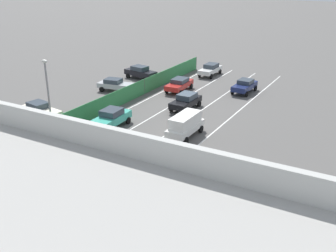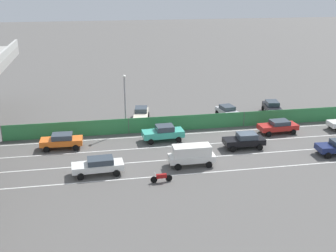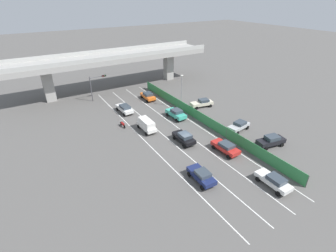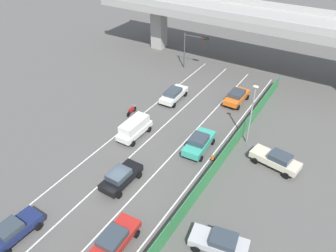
{
  "view_description": "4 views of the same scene",
  "coord_description": "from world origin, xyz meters",
  "views": [
    {
      "loc": [
        -18.13,
        36.08,
        14.1
      ],
      "look_at": [
        -1.88,
        7.3,
        0.84
      ],
      "focal_mm": 42.87,
      "sensor_mm": 36.0,
      "label": 1
    },
    {
      "loc": [
        -39.35,
        15.76,
        16.89
      ],
      "look_at": [
        2.59,
        8.04,
        2.03
      ],
      "focal_mm": 45.08,
      "sensor_mm": 36.0,
      "label": 2
    },
    {
      "loc": [
        -19.88,
        -27.35,
        20.92
      ],
      "look_at": [
        -0.26,
        4.93,
        0.86
      ],
      "focal_mm": 26.87,
      "sensor_mm": 36.0,
      "label": 3
    },
    {
      "loc": [
        14.74,
        -15.81,
        21.46
      ],
      "look_at": [
        0.07,
        8.12,
        1.85
      ],
      "focal_mm": 35.35,
      "sensor_mm": 36.0,
      "label": 4
    }
  ],
  "objects": [
    {
      "name": "lane_line_mid_right",
      "position": [
        1.74,
        4.93,
        0.0
      ],
      "size": [
        0.14,
        45.87,
        0.01
      ],
      "primitive_type": "cube",
      "color": "silver",
      "rests_on": "ground"
    },
    {
      "name": "car_taxi_teal",
      "position": [
        3.61,
        8.37,
        0.94
      ],
      "size": [
        2.24,
        4.63,
        1.75
      ],
      "color": "teal",
      "rests_on": "ground"
    },
    {
      "name": "car_sedan_black",
      "position": [
        -0.1,
        0.33,
        0.91
      ],
      "size": [
        2.04,
        4.31,
        1.64
      ],
      "color": "black",
      "rests_on": "ground"
    },
    {
      "name": "lane_line_left_edge",
      "position": [
        -5.21,
        4.93,
        0.0
      ],
      "size": [
        0.14,
        45.87,
        0.01
      ],
      "primitive_type": "cube",
      "color": "silver",
      "rests_on": "ground"
    },
    {
      "name": "motorcycle",
      "position": [
        -6.35,
        10.28,
        0.46
      ],
      "size": [
        0.6,
        1.95,
        0.93
      ],
      "color": "black",
      "rests_on": "ground"
    },
    {
      "name": "car_sedan_navy",
      "position": [
        -3.47,
        -8.41,
        0.86
      ],
      "size": [
        2.12,
        4.28,
        1.53
      ],
      "color": "navy",
      "rests_on": "ground"
    },
    {
      "name": "car_sedan_white",
      "position": [
        3.34,
        -13.77,
        0.88
      ],
      "size": [
        1.97,
        4.45,
        1.57
      ],
      "color": "white",
      "rests_on": "ground"
    },
    {
      "name": "traffic_cone",
      "position": [
        5.45,
        7.76,
        0.32
      ],
      "size": [
        0.47,
        0.47,
        0.69
      ],
      "color": "orange",
      "rests_on": "ground"
    },
    {
      "name": "car_sedan_red",
      "position": [
        3.57,
        -5.11,
        0.87
      ],
      "size": [
        2.18,
        4.57,
        1.53
      ],
      "color": "red",
      "rests_on": "ground"
    },
    {
      "name": "lane_line_mid_left",
      "position": [
        -1.74,
        4.93,
        0.0
      ],
      "size": [
        0.14,
        45.87,
        0.01
      ],
      "primitive_type": "cube",
      "color": "silver",
      "rests_on": "ground"
    },
    {
      "name": "green_fence",
      "position": [
        6.58,
        4.93,
        0.91
      ],
      "size": [
        0.1,
        41.97,
        1.82
      ],
      "color": "#338447",
      "rests_on": "ground"
    },
    {
      "name": "car_van_white",
      "position": [
        -3.36,
        6.85,
        1.16
      ],
      "size": [
        1.93,
        4.4,
        2.03
      ],
      "color": "silver",
      "rests_on": "ground"
    },
    {
      "name": "car_hatchback_white",
      "position": [
        -3.71,
        15.65,
        0.89
      ],
      "size": [
        2.14,
        4.74,
        1.57
      ],
      "color": "silver",
      "rests_on": "ground"
    },
    {
      "name": "traffic_light",
      "position": [
        -6.08,
        24.96,
        3.85
      ],
      "size": [
        3.74,
        0.47,
        5.39
      ],
      "color": "#47474C",
      "rests_on": "ground"
    },
    {
      "name": "parked_sedan_dark",
      "position": [
        10.68,
        -7.46,
        0.95
      ],
      "size": [
        4.69,
        2.52,
        1.73
      ],
      "color": "black",
      "rests_on": "ground"
    },
    {
      "name": "lane_line_right_edge",
      "position": [
        5.21,
        4.93,
        0.0
      ],
      "size": [
        0.14,
        45.87,
        0.01
      ],
      "primitive_type": "cube",
      "color": "silver",
      "rests_on": "ground"
    },
    {
      "name": "ground_plane",
      "position": [
        0.0,
        0.0,
        0.0
      ],
      "size": [
        300.0,
        300.0,
        0.0
      ],
      "primitive_type": "plane",
      "color": "#565451"
    },
    {
      "name": "parked_sedan_cream",
      "position": [
        11.03,
        9.94,
        0.9
      ],
      "size": [
        4.89,
        2.56,
        1.64
      ],
      "color": "beige",
      "rests_on": "ground"
    },
    {
      "name": "car_taxi_orange",
      "position": [
        3.29,
        19.28,
        0.9
      ],
      "size": [
        2.12,
        4.41,
        1.61
      ],
      "color": "orange",
      "rests_on": "ground"
    },
    {
      "name": "street_lamp",
      "position": [
        7.32,
        12.19,
        4.13
      ],
      "size": [
        0.6,
        0.36,
        6.75
      ],
      "color": "gray",
      "rests_on": "ground"
    },
    {
      "name": "parked_wagon_silver",
      "position": [
        10.22,
        -1.23,
        0.86
      ],
      "size": [
        4.47,
        2.52,
        1.52
      ],
      "color": "#B2B5B7",
      "rests_on": "ground"
    },
    {
      "name": "elevated_overpass",
      "position": [
        0.0,
        29.87,
        7.06
      ],
      "size": [
        47.02,
        8.21,
        8.92
      ],
      "color": "#A09E99",
      "rests_on": "ground"
    }
  ]
}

